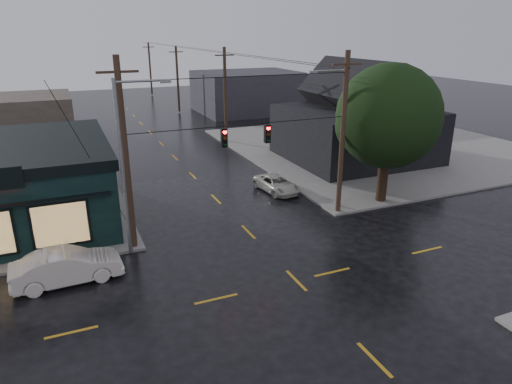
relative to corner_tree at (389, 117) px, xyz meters
name	(u,v)px	position (x,y,z in m)	size (l,w,h in m)	color
ground_plane	(296,281)	(-10.28, -7.00, -5.93)	(160.00, 160.00, 0.00)	black
sidewalk_ne	(378,146)	(9.72, 13.00, -5.85)	(28.00, 28.00, 0.15)	slate
ne_building	(357,111)	(4.72, 10.00, -1.46)	(12.60, 11.60, 8.75)	black
corner_tree	(389,117)	(0.00, 0.00, 0.00)	(6.84, 6.84, 9.22)	black
utility_pole_nw	(135,248)	(-16.78, -0.50, -5.93)	(2.00, 0.32, 10.15)	black
utility_pole_ne	(338,213)	(-3.78, -0.50, -5.93)	(2.00, 0.32, 10.15)	black
utility_pole_far_a	(226,142)	(-3.78, 21.00, -5.93)	(2.00, 0.32, 9.65)	black
utility_pole_far_b	(179,112)	(-3.78, 41.00, -5.93)	(2.00, 0.32, 9.15)	black
utility_pole_far_c	(152,95)	(-3.78, 61.00, -5.93)	(2.00, 0.32, 9.15)	black
span_signal_assembly	(246,135)	(-10.19, -0.50, -0.23)	(13.00, 0.48, 1.23)	black
streetlight_nw	(131,255)	(-17.08, -1.20, -5.93)	(5.40, 0.30, 9.15)	gray
streetlight_ne	(338,208)	(-3.28, 0.20, -5.93)	(5.40, 0.30, 9.15)	gray
bg_building_west	(14,116)	(-24.28, 33.00, -3.73)	(12.00, 10.00, 4.40)	#3B322B
bg_building_east	(248,92)	(5.72, 38.00, -3.13)	(14.00, 12.00, 5.60)	#2B2B31
sedan_cream	(67,266)	(-20.21, -2.85, -5.11)	(1.72, 4.93, 1.62)	silver
suv_silver	(277,184)	(-5.66, 4.80, -5.34)	(1.94, 4.20, 1.17)	#B8B7AA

